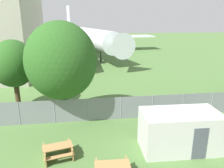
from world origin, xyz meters
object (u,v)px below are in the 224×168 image
tree_near_hangar (61,61)px  airplane (83,36)px  picnic_bench_open_grass (58,150)px  tree_left_of_cabin (13,64)px  portable_cabin (180,131)px

tree_near_hangar → airplane: bearing=86.7°
picnic_bench_open_grass → tree_near_hangar: tree_near_hangar is taller
airplane → tree_left_of_cabin: bearing=-24.4°
portable_cabin → picnic_bench_open_grass: (-7.16, 0.04, -0.72)m
airplane → tree_near_hangar: size_ratio=5.88×
picnic_bench_open_grass → tree_left_of_cabin: 9.56m
picnic_bench_open_grass → tree_left_of_cabin: bearing=117.8°
portable_cabin → tree_near_hangar: tree_near_hangar is taller
tree_left_of_cabin → portable_cabin: bearing=-35.0°
tree_left_of_cabin → tree_near_hangar: bearing=-33.9°
portable_cabin → tree_left_of_cabin: size_ratio=0.77×
portable_cabin → tree_left_of_cabin: tree_left_of_cabin is taller
picnic_bench_open_grass → tree_near_hangar: size_ratio=0.25×
portable_cabin → picnic_bench_open_grass: portable_cabin is taller
tree_near_hangar → tree_left_of_cabin: 5.09m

